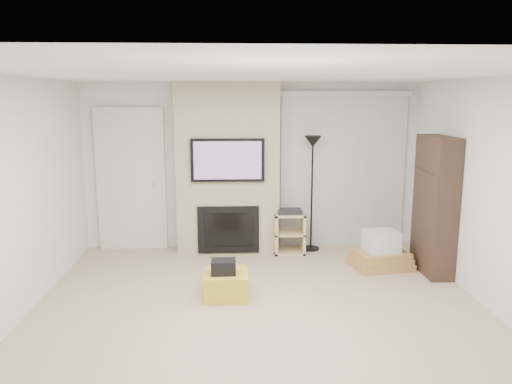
{
  "coord_description": "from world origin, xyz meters",
  "views": [
    {
      "loc": [
        -0.29,
        -4.74,
        2.3
      ],
      "look_at": [
        0.0,
        1.2,
        1.15
      ],
      "focal_mm": 35.0,
      "sensor_mm": 36.0,
      "label": 1
    }
  ],
  "objects_px": {
    "floor_lamp": "(312,161)",
    "box_stack": "(381,254)",
    "ottoman": "(226,284)",
    "bookshelf": "(435,206)",
    "av_stand": "(289,230)"
  },
  "relations": [
    {
      "from": "floor_lamp",
      "to": "box_stack",
      "type": "distance_m",
      "value": 1.66
    },
    {
      "from": "ottoman",
      "to": "floor_lamp",
      "type": "height_order",
      "value": "floor_lamp"
    },
    {
      "from": "ottoman",
      "to": "bookshelf",
      "type": "xyz_separation_m",
      "value": [
        2.71,
        0.71,
        0.75
      ]
    },
    {
      "from": "bookshelf",
      "to": "ottoman",
      "type": "bearing_deg",
      "value": -165.22
    },
    {
      "from": "floor_lamp",
      "to": "box_stack",
      "type": "xyz_separation_m",
      "value": [
        0.82,
        -0.85,
        -1.17
      ]
    },
    {
      "from": "av_stand",
      "to": "box_stack",
      "type": "bearing_deg",
      "value": -31.55
    },
    {
      "from": "ottoman",
      "to": "bookshelf",
      "type": "relative_size",
      "value": 0.28
    },
    {
      "from": "av_stand",
      "to": "bookshelf",
      "type": "xyz_separation_m",
      "value": [
        1.79,
        -0.92,
        0.55
      ]
    },
    {
      "from": "ottoman",
      "to": "floor_lamp",
      "type": "distance_m",
      "value": 2.49
    },
    {
      "from": "ottoman",
      "to": "box_stack",
      "type": "relative_size",
      "value": 0.59
    },
    {
      "from": "box_stack",
      "to": "floor_lamp",
      "type": "bearing_deg",
      "value": 134.16
    },
    {
      "from": "ottoman",
      "to": "bookshelf",
      "type": "distance_m",
      "value": 2.9
    },
    {
      "from": "floor_lamp",
      "to": "av_stand",
      "type": "distance_m",
      "value": 1.08
    },
    {
      "from": "av_stand",
      "to": "bookshelf",
      "type": "relative_size",
      "value": 0.37
    },
    {
      "from": "bookshelf",
      "to": "floor_lamp",
      "type": "bearing_deg",
      "value": 143.88
    }
  ]
}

